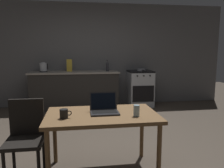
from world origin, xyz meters
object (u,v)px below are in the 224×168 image
laptop (104,109)px  bottle (107,66)px  stove_oven (140,88)px  drinking_glass (136,111)px  electric_kettle (43,67)px  chair (26,134)px  coffee_mug (64,114)px  dining_table (102,120)px  frying_pan (141,70)px  cereal_box (69,65)px

laptop → bottle: (0.42, 3.00, 0.29)m
stove_oven → bottle: size_ratio=3.30×
laptop → drinking_glass: laptop is taller
laptop → electric_kettle: size_ratio=1.39×
electric_kettle → drinking_glass: (1.45, -3.24, -0.25)m
chair → coffee_mug: chair is taller
dining_table → frying_pan: frying_pan is taller
bottle → drinking_glass: (-0.09, -3.19, -0.27)m
coffee_mug → stove_oven: bearing=61.7°
stove_oven → laptop: laptop is taller
stove_oven → cereal_box: size_ratio=3.08×
drinking_glass → cereal_box: size_ratio=0.41×
electric_kettle → bottle: 1.54m
electric_kettle → drinking_glass: size_ratio=1.87×
electric_kettle → coffee_mug: size_ratio=1.82×
chair → electric_kettle: size_ratio=3.81×
chair → cereal_box: cereal_box is taller
dining_table → chair: chair is taller
laptop → cereal_box: bearing=86.6°
dining_table → frying_pan: (1.33, 3.06, 0.30)m
bottle → chair: bearing=-113.5°
frying_pan → cereal_box: size_ratio=1.35×
drinking_glass → coffee_mug: bearing=177.3°
drinking_glass → frying_pan: bearing=73.2°
coffee_mug → drinking_glass: (0.77, -0.04, 0.01)m
coffee_mug → drinking_glass: 0.78m
frying_pan → electric_kettle: bearing=179.3°
cereal_box → electric_kettle: bearing=-178.1°
frying_pan → laptop: bearing=-113.3°
cereal_box → dining_table: bearing=-81.3°
stove_oven → frying_pan: (0.02, -0.03, 0.48)m
cereal_box → stove_oven: bearing=-0.7°
dining_table → chair: 0.86m
bottle → frying_pan: 0.89m
coffee_mug → cereal_box: cereal_box is taller
laptop → frying_pan: frying_pan is taller
coffee_mug → drinking_glass: size_ratio=1.03×
stove_oven → dining_table: size_ratio=0.73×
laptop → electric_kettle: (-1.12, 3.05, 0.27)m
dining_table → cereal_box: 3.17m
drinking_glass → chair: bearing=170.5°
frying_pan → cereal_box: 1.81m
chair → drinking_glass: (1.21, -0.20, 0.27)m
laptop → chair: bearing=166.4°
dining_table → drinking_glass: drinking_glass is taller
stove_oven → electric_kettle: size_ratio=3.98×
stove_oven → frying_pan: size_ratio=2.28×
stove_oven → electric_kettle: 2.47m
bottle → electric_kettle: bearing=178.1°
laptop → electric_kettle: bearing=97.4°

